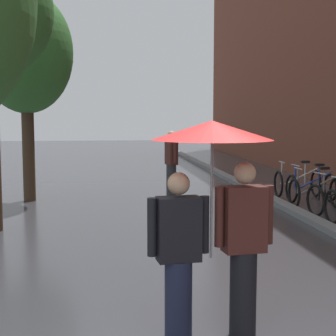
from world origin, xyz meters
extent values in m
cube|color=slate|center=(3.20, 10.00, 0.06)|extent=(0.30, 36.00, 0.12)
cylinder|color=#473323|center=(-2.82, 9.10, 1.29)|extent=(0.30, 0.30, 2.57)
ellipsoid|color=#387533|center=(-2.82, 9.10, 3.69)|extent=(2.31, 2.31, 3.00)
torus|color=black|center=(3.52, 5.47, 0.35)|extent=(0.08, 0.70, 0.70)
torus|color=black|center=(3.50, 6.23, 0.35)|extent=(0.16, 0.70, 0.70)
cylinder|color=black|center=(3.58, 6.25, 0.64)|extent=(0.04, 0.04, 0.58)
cylinder|color=#9E9EA3|center=(3.58, 6.25, 0.93)|extent=(0.09, 0.46, 0.03)
torus|color=black|center=(3.42, 7.24, 0.35)|extent=(0.07, 0.70, 0.70)
torus|color=black|center=(4.43, 7.23, 0.35)|extent=(0.07, 0.70, 0.70)
cylinder|color=slate|center=(4.03, 7.23, 0.55)|extent=(0.88, 0.04, 0.43)
cylinder|color=slate|center=(4.13, 7.23, 0.62)|extent=(0.04, 0.04, 0.55)
cube|color=black|center=(4.13, 7.23, 0.93)|extent=(0.22, 0.10, 0.06)
cylinder|color=slate|center=(3.50, 7.24, 0.64)|extent=(0.04, 0.04, 0.58)
cylinder|color=#9E9EA3|center=(3.50, 7.24, 0.93)|extent=(0.03, 0.46, 0.03)
torus|color=black|center=(3.63, 7.96, 0.35)|extent=(0.09, 0.70, 0.70)
torus|color=black|center=(4.65, 8.01, 0.35)|extent=(0.09, 0.70, 0.70)
cylinder|color=#233DA8|center=(4.24, 7.99, 0.55)|extent=(0.88, 0.08, 0.43)
cylinder|color=#233DA8|center=(4.34, 8.00, 0.62)|extent=(0.04, 0.04, 0.55)
cube|color=black|center=(4.34, 8.00, 0.93)|extent=(0.22, 0.11, 0.06)
cylinder|color=#233DA8|center=(3.71, 7.97, 0.64)|extent=(0.04, 0.04, 0.58)
cylinder|color=#9E9EA3|center=(3.71, 7.97, 0.93)|extent=(0.05, 0.46, 0.03)
torus|color=black|center=(3.60, 8.83, 0.35)|extent=(0.08, 0.70, 0.70)
torus|color=black|center=(4.62, 8.80, 0.35)|extent=(0.08, 0.70, 0.70)
cylinder|color=silver|center=(4.21, 8.81, 0.55)|extent=(0.88, 0.06, 0.43)
cylinder|color=silver|center=(4.31, 8.81, 0.62)|extent=(0.04, 0.04, 0.55)
cube|color=black|center=(4.31, 8.81, 0.93)|extent=(0.22, 0.11, 0.06)
cylinder|color=silver|center=(3.68, 8.83, 0.64)|extent=(0.04, 0.04, 0.58)
cylinder|color=#9E9EA3|center=(3.68, 8.83, 0.93)|extent=(0.04, 0.46, 0.03)
cylinder|color=#1E233D|center=(-0.26, 0.69, 0.40)|extent=(0.26, 0.26, 0.80)
cube|color=black|center=(-0.26, 0.69, 1.10)|extent=(0.42, 0.26, 0.60)
sphere|color=tan|center=(-0.26, 0.69, 1.52)|extent=(0.21, 0.21, 0.21)
cylinder|color=black|center=(-0.51, 0.67, 1.13)|extent=(0.09, 0.09, 0.54)
cylinder|color=black|center=(-0.01, 0.72, 1.13)|extent=(0.09, 0.09, 0.54)
cylinder|color=black|center=(0.39, 0.76, 0.42)|extent=(0.26, 0.26, 0.85)
cube|color=#4C231E|center=(0.39, 0.76, 1.16)|extent=(0.42, 0.26, 0.63)
sphere|color=tan|center=(0.39, 0.76, 1.60)|extent=(0.21, 0.21, 0.21)
cylinder|color=#4C231E|center=(0.14, 0.73, 1.19)|extent=(0.09, 0.09, 0.57)
cylinder|color=#4C231E|center=(0.63, 0.78, 1.19)|extent=(0.09, 0.09, 0.57)
cylinder|color=#9E9EA3|center=(0.06, 0.74, 1.37)|extent=(0.02, 0.02, 1.14)
cone|color=red|center=(0.06, 0.74, 2.01)|extent=(1.14, 1.14, 0.18)
cylinder|color=#2D2D33|center=(0.80, 9.15, 0.43)|extent=(0.26, 0.26, 0.87)
cube|color=#4C231E|center=(0.80, 9.15, 1.19)|extent=(0.32, 0.44, 0.65)
sphere|color=beige|center=(0.80, 9.15, 1.64)|extent=(0.21, 0.21, 0.21)
cylinder|color=#4C231E|center=(0.86, 8.91, 1.23)|extent=(0.09, 0.09, 0.59)
cylinder|color=#4C231E|center=(0.73, 9.39, 1.23)|extent=(0.09, 0.09, 0.59)
camera|label=1|loc=(-0.93, -3.86, 2.15)|focal=53.98mm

